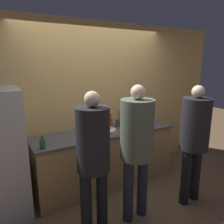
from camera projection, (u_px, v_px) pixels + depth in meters
ground_plane at (117, 193)px, 3.35m from camera, size 14.00×14.00×0.00m
wall_back at (95, 103)px, 3.65m from camera, size 5.20×0.06×2.60m
counter at (105, 157)px, 3.57m from camera, size 2.29×0.70×0.91m
person_left at (93, 152)px, 2.37m from camera, size 0.37×0.37×1.69m
person_center at (137, 140)px, 2.62m from camera, size 0.40×0.40×1.72m
person_right at (194, 134)px, 2.95m from camera, size 0.38×0.38×1.68m
fruit_bowl at (107, 132)px, 3.26m from camera, size 0.29×0.29×0.12m
utensil_crock at (119, 122)px, 3.69m from camera, size 0.11×0.11×0.29m
bottle_green at (43, 144)px, 2.75m from camera, size 0.08×0.08×0.15m
bottle_red at (110, 123)px, 3.55m from camera, size 0.08×0.08×0.23m
bottle_dark at (87, 131)px, 3.12m from camera, size 0.06×0.06×0.25m
cup_white at (153, 120)px, 3.89m from camera, size 0.09×0.09×0.09m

